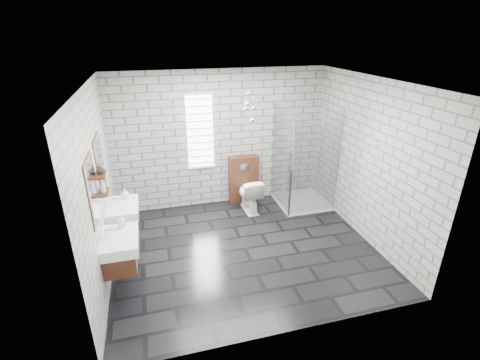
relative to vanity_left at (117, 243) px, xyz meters
name	(u,v)px	position (x,y,z in m)	size (l,w,h in m)	color
floor	(245,249)	(1.91, 0.48, -0.77)	(4.20, 3.60, 0.02)	black
ceiling	(246,81)	(1.91, 0.48, 1.95)	(4.20, 3.60, 0.02)	white
wall_back	(220,140)	(1.91, 2.29, 0.59)	(4.20, 0.02, 2.70)	#A0A09B
wall_front	(293,238)	(1.91, -1.33, 0.59)	(4.20, 0.02, 2.70)	#A0A09B
wall_left	(97,189)	(-0.20, 0.48, 0.59)	(0.02, 3.60, 2.70)	#A0A09B
wall_right	(368,161)	(4.02, 0.48, 0.59)	(0.02, 3.60, 2.70)	#A0A09B
vanity_left	(117,243)	(0.00, 0.00, 0.00)	(0.47, 0.70, 1.57)	#4A2617
vanity_right	(120,210)	(0.00, 0.93, 0.00)	(0.47, 0.70, 1.57)	#4A2617
shelf_lower	(103,192)	(-0.12, 0.43, 0.56)	(0.14, 0.30, 0.03)	#4A2617
shelf_upper	(100,175)	(-0.12, 0.43, 0.82)	(0.14, 0.30, 0.03)	#4A2617
window	(200,132)	(1.51, 2.26, 0.79)	(0.56, 0.05, 1.48)	white
cistern_panel	(244,179)	(2.36, 2.18, -0.26)	(0.60, 0.20, 1.00)	#4A2617
flush_plate	(245,167)	(2.36, 2.07, 0.04)	(0.18, 0.01, 0.12)	silver
shower_enclosure	(301,183)	(3.41, 1.66, -0.25)	(1.00, 1.00, 2.03)	white
pendant_cluster	(249,106)	(2.37, 1.85, 1.32)	(0.25, 0.23, 0.92)	silver
toilet	(249,194)	(2.36, 1.75, -0.41)	(0.39, 0.68, 0.70)	white
soap_bottle_a	(122,221)	(0.07, 0.24, 0.19)	(0.08, 0.09, 0.19)	#B2B2B2
soap_bottle_b	(125,193)	(0.09, 1.16, 0.18)	(0.13, 0.13, 0.17)	#B2B2B2
soap_bottle_c	(103,186)	(-0.11, 0.39, 0.67)	(0.07, 0.07, 0.18)	#B2B2B2
vase	(100,169)	(-0.11, 0.43, 0.89)	(0.11, 0.11, 0.11)	#B2B2B2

